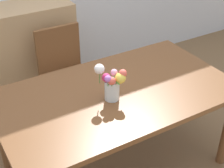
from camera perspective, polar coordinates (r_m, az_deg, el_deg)
ground_plane at (r=2.90m, az=0.62°, el=-13.39°), size 12.00×12.00×0.00m
dining_table at (r=2.47m, az=0.71°, el=-2.83°), size 1.71×0.98×0.73m
chair_far at (r=3.15m, az=-8.00°, el=2.50°), size 0.42×0.42×0.90m
dresser at (r=3.48m, az=-17.68°, el=3.91°), size 1.40×0.47×1.00m
flower_vase at (r=2.27m, az=-0.01°, el=0.19°), size 0.20×0.15×0.28m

